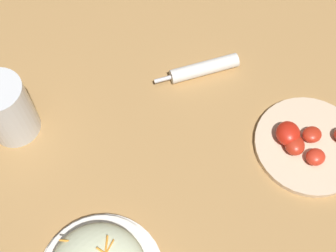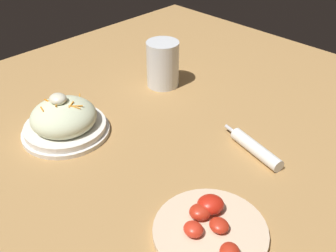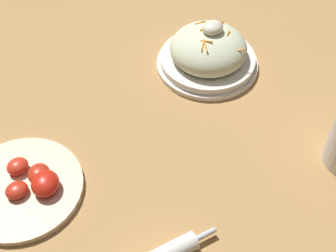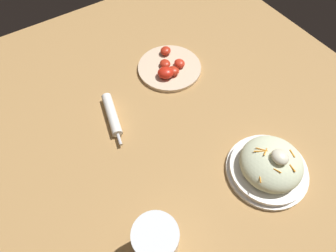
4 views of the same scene
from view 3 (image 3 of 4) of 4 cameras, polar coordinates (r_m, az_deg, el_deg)
ground_plane at (r=0.82m, az=4.27°, el=-6.11°), size 1.43×1.43×0.00m
salad_plate at (r=0.99m, az=4.84°, el=8.77°), size 0.21×0.21×0.11m
tomato_plate at (r=0.83m, az=-17.10°, el=-6.93°), size 0.21×0.21×0.04m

